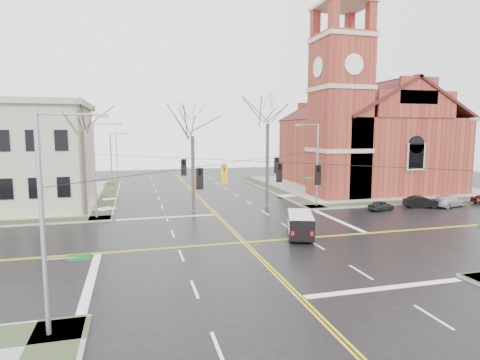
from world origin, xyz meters
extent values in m
plane|color=black|center=(0.00, 0.00, 0.00)|extent=(120.00, 120.00, 0.00)
cube|color=gray|center=(25.00, 25.00, 0.07)|extent=(30.00, 30.00, 0.15)
cube|color=#29341C|center=(11.20, 25.00, 0.15)|extent=(2.00, 30.00, 0.02)
cube|color=#29341C|center=(25.00, 11.20, 0.15)|extent=(30.00, 2.00, 0.02)
cube|color=#29341C|center=(-11.20, 25.00, 0.15)|extent=(2.00, 30.00, 0.02)
cube|color=gold|center=(-0.12, 0.00, 0.01)|extent=(0.12, 100.00, 0.01)
cube|color=gold|center=(0.12, 0.00, 0.01)|extent=(0.12, 100.00, 0.01)
cube|color=gold|center=(0.00, -0.12, 0.01)|extent=(100.00, 0.12, 0.01)
cube|color=gold|center=(0.00, 0.12, 0.01)|extent=(100.00, 0.12, 0.01)
cube|color=silver|center=(5.00, -10.50, 0.01)|extent=(9.50, 0.50, 0.01)
cube|color=silver|center=(-5.00, 10.50, 0.01)|extent=(9.50, 0.50, 0.01)
cube|color=silver|center=(-10.50, -5.00, 0.01)|extent=(0.50, 9.50, 0.01)
cube|color=silver|center=(10.50, 5.00, 0.01)|extent=(0.50, 9.50, 0.01)
cube|color=maroon|center=(17.00, 17.00, 10.00)|extent=(6.00, 6.00, 20.00)
cube|color=#B8AB8D|center=(17.00, 17.00, 19.50)|extent=(6.30, 6.30, 0.50)
cylinder|color=silver|center=(17.00, 13.95, 16.00)|extent=(2.40, 0.15, 2.40)
cylinder|color=silver|center=(13.95, 17.00, 16.00)|extent=(0.15, 2.40, 2.40)
cube|color=maroon|center=(26.00, 26.00, 5.00)|extent=(18.00, 24.00, 10.00)
cube|color=maroon|center=(16.80, 20.00, 2.20)|extent=(2.00, 5.00, 4.40)
cylinder|color=gray|center=(11.50, 11.50, 4.65)|extent=(0.20, 0.20, 9.00)
cylinder|color=gray|center=(10.90, 11.50, 3.30)|extent=(1.20, 0.06, 0.06)
cube|color=#105E1D|center=(10.20, 11.50, 3.30)|extent=(0.90, 0.04, 0.25)
cylinder|color=gray|center=(10.30, 11.50, 9.05)|extent=(2.40, 0.08, 0.08)
cube|color=gray|center=(9.10, 11.50, 9.00)|extent=(0.50, 0.22, 0.15)
cylinder|color=gray|center=(-11.50, 11.50, 4.65)|extent=(0.20, 0.20, 9.00)
cylinder|color=gray|center=(-10.90, 11.50, 3.30)|extent=(1.20, 0.06, 0.06)
cube|color=#105E1D|center=(-10.20, 11.50, 3.30)|extent=(0.90, 0.04, 0.25)
cylinder|color=gray|center=(-10.30, 11.50, 9.05)|extent=(2.40, 0.08, 0.08)
cube|color=gray|center=(-9.10, 11.50, 9.00)|extent=(0.50, 0.22, 0.15)
cube|color=gray|center=(9.10, -11.50, 9.00)|extent=(0.50, 0.22, 0.15)
cylinder|color=gray|center=(-11.50, -11.50, 4.65)|extent=(0.20, 0.20, 9.00)
cylinder|color=gray|center=(-10.90, -11.50, 3.30)|extent=(1.20, 0.06, 0.06)
cube|color=#105E1D|center=(-10.20, -11.50, 3.30)|extent=(0.90, 0.04, 0.25)
cylinder|color=gray|center=(-10.30, -11.50, 9.05)|extent=(2.40, 0.08, 0.08)
cube|color=gray|center=(-9.10, -11.50, 9.00)|extent=(0.50, 0.22, 0.15)
cylinder|color=black|center=(0.00, 0.00, 6.20)|extent=(23.02, 23.02, 0.03)
cylinder|color=black|center=(0.00, 0.00, 6.20)|extent=(23.02, 23.02, 0.03)
imported|color=black|center=(-4.00, -4.00, 5.45)|extent=(0.21, 0.26, 1.30)
imported|color=black|center=(4.00, 4.00, 5.45)|extent=(0.21, 0.26, 1.30)
imported|color=#E7A10D|center=(-2.00, -2.00, 5.45)|extent=(0.21, 0.26, 1.30)
imported|color=black|center=(-4.00, 4.00, 5.45)|extent=(0.21, 0.26, 1.30)
imported|color=black|center=(4.00, -4.00, 5.45)|extent=(0.21, 0.26, 1.30)
imported|color=black|center=(2.00, -2.00, 5.45)|extent=(0.21, 0.26, 1.30)
cylinder|color=gray|center=(-10.80, 28.00, 4.10)|extent=(0.16, 0.16, 8.00)
cylinder|color=gray|center=(-9.80, 28.00, 8.00)|extent=(2.00, 0.07, 0.07)
cube|color=gray|center=(-8.80, 28.00, 7.95)|extent=(0.45, 0.20, 0.13)
cylinder|color=gray|center=(-10.80, 48.00, 4.10)|extent=(0.16, 0.16, 8.00)
cylinder|color=gray|center=(-9.80, 48.00, 8.00)|extent=(2.00, 0.07, 0.07)
cube|color=gray|center=(-8.80, 48.00, 7.95)|extent=(0.45, 0.20, 0.13)
cube|color=white|center=(4.73, 0.40, 1.08)|extent=(3.35, 5.10, 1.53)
cube|color=white|center=(5.40, 2.26, 0.85)|extent=(2.01, 1.39, 1.08)
cube|color=black|center=(5.51, 2.56, 1.35)|extent=(1.60, 0.67, 0.72)
cube|color=black|center=(4.79, 0.57, 1.57)|extent=(2.85, 3.67, 0.49)
cube|color=#B70C0A|center=(3.24, -1.64, 0.90)|extent=(0.22, 0.13, 0.31)
cube|color=#B70C0A|center=(4.56, -2.11, 0.90)|extent=(0.22, 0.13, 0.31)
cube|color=black|center=(4.73, 0.40, 0.30)|extent=(3.41, 5.16, 0.09)
cylinder|color=black|center=(4.49, 2.16, 0.32)|extent=(0.44, 0.69, 0.65)
cylinder|color=black|center=(6.04, 1.60, 0.32)|extent=(0.44, 0.69, 0.65)
cylinder|color=black|center=(3.41, -0.79, 0.32)|extent=(0.44, 0.69, 0.65)
cylinder|color=black|center=(4.97, -1.36, 0.32)|extent=(0.44, 0.69, 0.65)
imported|color=black|center=(17.27, 8.01, 0.53)|extent=(3.34, 2.12, 1.06)
imported|color=black|center=(22.55, 8.26, 0.63)|extent=(4.07, 2.49, 1.27)
imported|color=#B7B7BA|center=(25.83, 7.96, 0.65)|extent=(4.80, 2.84, 1.30)
cylinder|color=#322A20|center=(-12.61, 12.87, 4.22)|extent=(0.36, 0.36, 8.14)
cylinder|color=#322A20|center=(-1.97, 12.82, 4.01)|extent=(0.36, 0.36, 7.71)
cylinder|color=#322A20|center=(6.52, 13.81, 4.67)|extent=(0.36, 0.36, 9.04)
camera|label=1|loc=(-7.96, -28.44, 8.42)|focal=30.00mm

